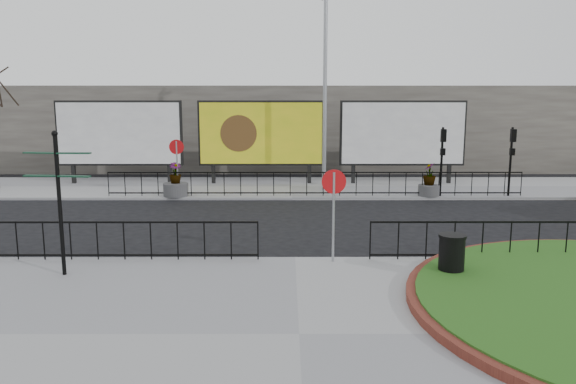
{
  "coord_description": "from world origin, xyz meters",
  "views": [
    {
      "loc": [
        -0.23,
        -14.81,
        4.51
      ],
      "look_at": [
        -0.19,
        1.64,
        1.64
      ],
      "focal_mm": 35.0,
      "sensor_mm": 36.0,
      "label": 1
    }
  ],
  "objects_px": {
    "billboard_mid": "(261,134)",
    "planter_c": "(429,184)",
    "fingerpost_sign": "(59,189)",
    "lamp_post": "(325,87)",
    "planter_a": "(176,185)",
    "litter_bin": "(452,256)"
  },
  "relations": [
    {
      "from": "billboard_mid",
      "to": "planter_c",
      "type": "relative_size",
      "value": 4.24
    },
    {
      "from": "fingerpost_sign",
      "to": "planter_c",
      "type": "bearing_deg",
      "value": 52.45
    },
    {
      "from": "lamp_post",
      "to": "planter_c",
      "type": "xyz_separation_m",
      "value": [
        4.49,
        -1.6,
        -4.16
      ]
    },
    {
      "from": "billboard_mid",
      "to": "planter_a",
      "type": "height_order",
      "value": "billboard_mid"
    },
    {
      "from": "litter_bin",
      "to": "lamp_post",
      "type": "bearing_deg",
      "value": 99.87
    },
    {
      "from": "lamp_post",
      "to": "fingerpost_sign",
      "type": "height_order",
      "value": "lamp_post"
    },
    {
      "from": "planter_c",
      "to": "litter_bin",
      "type": "bearing_deg",
      "value": -101.42
    },
    {
      "from": "litter_bin",
      "to": "planter_a",
      "type": "relative_size",
      "value": 0.74
    },
    {
      "from": "lamp_post",
      "to": "litter_bin",
      "type": "height_order",
      "value": "lamp_post"
    },
    {
      "from": "litter_bin",
      "to": "planter_c",
      "type": "xyz_separation_m",
      "value": [
        2.26,
        11.21,
        -0.0
      ]
    },
    {
      "from": "lamp_post",
      "to": "fingerpost_sign",
      "type": "distance_m",
      "value": 14.66
    },
    {
      "from": "lamp_post",
      "to": "planter_a",
      "type": "xyz_separation_m",
      "value": [
        -6.6,
        -1.6,
        -4.23
      ]
    },
    {
      "from": "billboard_mid",
      "to": "litter_bin",
      "type": "bearing_deg",
      "value": -70.49
    },
    {
      "from": "fingerpost_sign",
      "to": "planter_a",
      "type": "relative_size",
      "value": 2.4
    },
    {
      "from": "billboard_mid",
      "to": "fingerpost_sign",
      "type": "xyz_separation_m",
      "value": [
        -4.23,
        -14.46,
        -0.34
      ]
    },
    {
      "from": "lamp_post",
      "to": "litter_bin",
      "type": "relative_size",
      "value": 8.48
    },
    {
      "from": "planter_a",
      "to": "lamp_post",
      "type": "bearing_deg",
      "value": 13.63
    },
    {
      "from": "billboard_mid",
      "to": "litter_bin",
      "type": "height_order",
      "value": "billboard_mid"
    },
    {
      "from": "billboard_mid",
      "to": "litter_bin",
      "type": "distance_m",
      "value": 15.8
    },
    {
      "from": "billboard_mid",
      "to": "lamp_post",
      "type": "xyz_separation_m",
      "value": [
        3.01,
        -1.97,
        2.23
      ]
    },
    {
      "from": "planter_a",
      "to": "planter_c",
      "type": "height_order",
      "value": "planter_a"
    },
    {
      "from": "litter_bin",
      "to": "planter_c",
      "type": "height_order",
      "value": "planter_c"
    }
  ]
}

